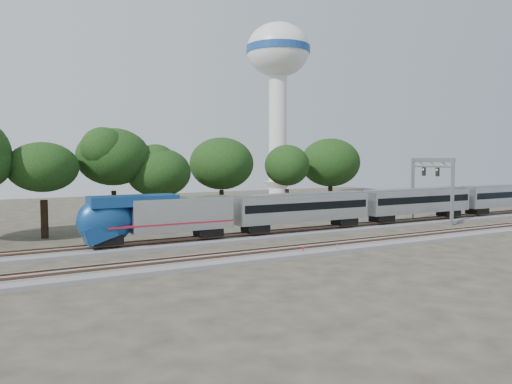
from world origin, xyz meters
TOP-DOWN VIEW (x-y plane):
  - ground at (0.00, 0.00)m, footprint 160.00×160.00m
  - track_far at (0.00, 6.00)m, footprint 160.00×5.00m
  - track_near at (0.00, -4.00)m, footprint 160.00×5.00m
  - train at (31.33, 6.00)m, footprint 94.37×3.26m
  - switch_stand_red at (3.88, -5.44)m, footprint 0.29×0.08m
  - switch_stand_white at (7.62, -5.91)m, footprint 0.26×0.12m
  - switch_lever at (8.15, -5.32)m, footprint 0.56×0.42m
  - water_tower at (35.92, 51.51)m, footprint 14.13×14.13m
  - signal_gantry at (34.07, 6.00)m, footprint 0.65×7.65m
  - tree_2 at (-16.49, 17.94)m, footprint 8.42×8.42m
  - tree_3 at (-7.82, 20.67)m, footprint 9.62×9.62m
  - tree_4 at (-2.15, 19.52)m, footprint 7.53×7.53m
  - tree_5 at (8.47, 22.67)m, footprint 8.62×8.62m
  - tree_6 at (19.47, 21.87)m, footprint 8.29×8.29m
  - tree_7 at (29.81, 24.20)m, footprint 8.66×8.66m

SIDE VIEW (x-z plane):
  - ground at x=0.00m, z-range 0.00..0.00m
  - switch_lever at x=8.15m, z-range 0.00..0.30m
  - track_far at x=0.00m, z-range -0.16..0.57m
  - track_near at x=0.00m, z-range -0.16..0.57m
  - switch_stand_white at x=7.62m, z-range 0.12..0.98m
  - switch_stand_red at x=3.88m, z-range 0.13..1.03m
  - train at x=31.33m, z-range 0.92..5.72m
  - signal_gantry at x=34.07m, z-range 2.13..11.43m
  - tree_4 at x=-2.15m, z-range 2.08..12.69m
  - tree_6 at x=19.47m, z-range 2.29..13.97m
  - tree_2 at x=-16.49m, z-range 2.33..14.20m
  - tree_5 at x=8.47m, z-range 2.39..14.55m
  - tree_7 at x=29.81m, z-range 2.40..14.60m
  - tree_3 at x=-7.82m, z-range 2.67..16.24m
  - water_tower at x=35.92m, z-range 9.42..48.55m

